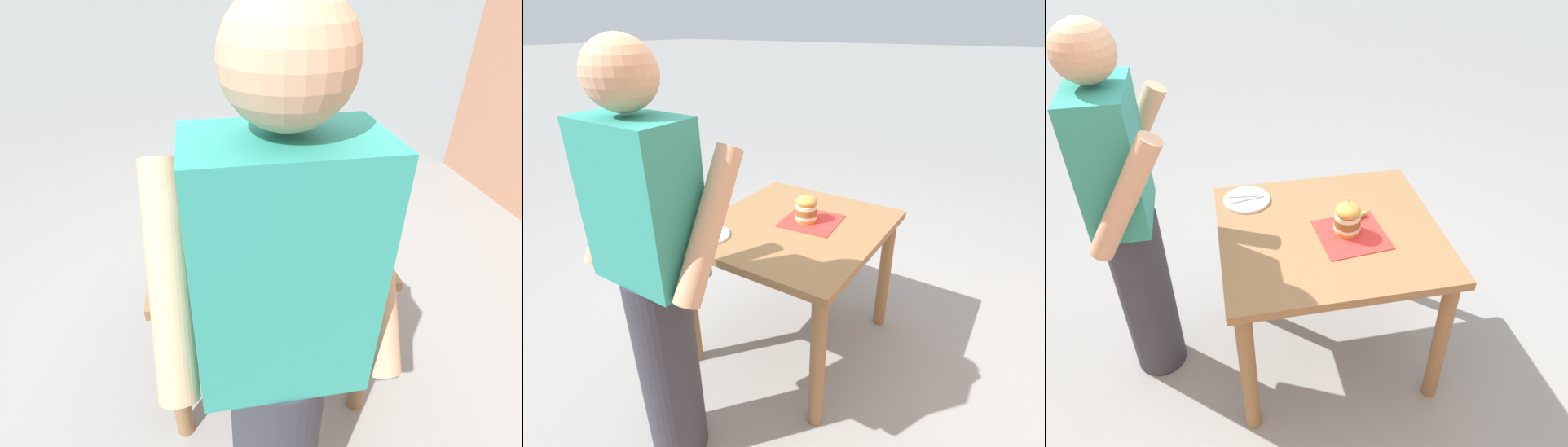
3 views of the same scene
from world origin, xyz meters
The scene contains 7 objects.
ground_plane centered at (0.00, 0.00, 0.00)m, with size 80.00×80.00×0.00m, color gray.
patio_table centered at (0.00, 0.00, 0.63)m, with size 0.88×0.97×0.77m.
serving_paper centered at (-0.05, -0.09, 0.77)m, with size 0.29×0.29×0.00m, color red.
sandwich centered at (-0.03, -0.07, 0.84)m, with size 0.12×0.12×0.18m.
pickle_spear centered at (0.05, -0.14, 0.78)m, with size 0.02×0.02×0.09m, color #8EA83D.
side_plate_with_forks centered at (0.30, 0.33, 0.77)m, with size 0.22×0.22×0.02m.
diner_across_table centered at (0.08, 0.84, 0.88)m, with size 0.55×0.35×1.69m.
Camera 2 is at (-0.97, 1.63, 1.71)m, focal length 28.00 mm.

